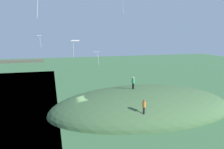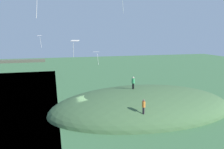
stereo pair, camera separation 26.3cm
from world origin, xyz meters
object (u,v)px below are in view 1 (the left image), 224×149
at_px(person_with_child, 144,105).
at_px(kite_2, 96,53).
at_px(kite_7, 35,0).
at_px(kite_1, 39,36).
at_px(kite_5, 75,41).
at_px(person_on_hilltop, 133,81).

height_order(person_with_child, kite_2, kite_2).
bearing_deg(kite_2, kite_7, -148.39).
xyz_separation_m(kite_1, kite_5, (4.81, -1.79, -0.71)).
height_order(person_on_hilltop, kite_7, kite_7).
xyz_separation_m(person_with_child, kite_5, (-7.04, 8.20, 7.22)).
bearing_deg(person_on_hilltop, kite_7, 87.40).
xyz_separation_m(person_on_hilltop, person_with_child, (-1.16, -6.72, -1.37)).
distance_m(kite_2, kite_5, 5.36).
relative_size(person_with_child, kite_2, 1.10).
distance_m(person_with_child, kite_5, 13.00).
relative_size(kite_1, kite_5, 0.74).
distance_m(person_with_child, kite_7, 16.13).
bearing_deg(kite_1, kite_7, -88.01).
height_order(kite_1, kite_5, kite_1).
distance_m(person_on_hilltop, kite_7, 17.67).
xyz_separation_m(person_with_child, kite_7, (-11.48, -0.58, 11.32)).
relative_size(kite_2, kite_7, 0.85).
bearing_deg(kite_2, person_with_child, -34.42).
bearing_deg(kite_2, kite_5, 113.26).
height_order(person_on_hilltop, kite_2, kite_2).
bearing_deg(kite_1, person_on_hilltop, -14.15).
bearing_deg(kite_7, person_with_child, 2.91).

